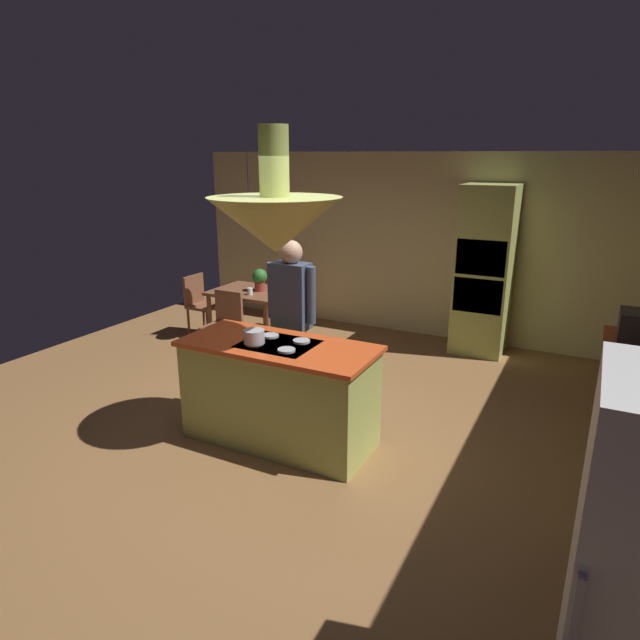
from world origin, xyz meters
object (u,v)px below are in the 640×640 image
object	(u,v)px
kitchen_island	(279,392)
chair_at_corner	(200,301)
chair_facing_island	(225,321)
cooking_pot_on_cooktop	(254,337)
potted_plant_on_table	(260,279)
oven_tower	(484,271)
person_at_island	(292,314)
dining_table	(252,298)
chair_by_back_wall	(277,298)
cup_on_table	(250,291)

from	to	relation	value
kitchen_island	chair_at_corner	distance (m)	3.34
chair_facing_island	cooking_pot_on_cooktop	xyz separation A→B (m)	(1.54, -1.60, 0.51)
chair_facing_island	cooking_pot_on_cooktop	bearing A→B (deg)	-46.15
chair_facing_island	potted_plant_on_table	world-z (taller)	potted_plant_on_table
oven_tower	person_at_island	distance (m)	2.92
dining_table	chair_by_back_wall	world-z (taller)	chair_by_back_wall
chair_facing_island	chair_by_back_wall	bearing A→B (deg)	90.00
kitchen_island	oven_tower	size ratio (longest dim) A/B	0.80
person_at_island	cooking_pot_on_cooktop	distance (m)	0.79
chair_by_back_wall	potted_plant_on_table	xyz separation A→B (m)	(0.11, -0.60, 0.42)
oven_tower	chair_by_back_wall	xyz separation A→B (m)	(-2.80, -0.52, -0.58)
potted_plant_on_table	cup_on_table	xyz separation A→B (m)	(-0.00, -0.23, -0.12)
chair_at_corner	potted_plant_on_table	xyz separation A→B (m)	(1.01, 0.03, 0.42)
chair_facing_island	cup_on_table	distance (m)	0.53
kitchen_island	dining_table	xyz separation A→B (m)	(-1.70, 2.10, 0.18)
person_at_island	chair_by_back_wall	xyz separation A→B (m)	(-1.45, 2.07, -0.49)
chair_at_corner	cup_on_table	distance (m)	1.07
potted_plant_on_table	oven_tower	bearing A→B (deg)	22.47
oven_tower	cup_on_table	world-z (taller)	oven_tower
kitchen_island	chair_facing_island	size ratio (longest dim) A/B	1.99
potted_plant_on_table	chair_by_back_wall	bearing A→B (deg)	100.39
kitchen_island	chair_facing_island	bearing A→B (deg)	139.09
person_at_island	potted_plant_on_table	xyz separation A→B (m)	(-1.34, 1.47, -0.07)
person_at_island	cooking_pot_on_cooktop	world-z (taller)	person_at_island
cooking_pot_on_cooktop	dining_table	bearing A→B (deg)	124.63
kitchen_island	chair_by_back_wall	bearing A→B (deg)	121.94
cup_on_table	dining_table	bearing A→B (deg)	117.50
chair_by_back_wall	potted_plant_on_table	world-z (taller)	potted_plant_on_table
dining_table	potted_plant_on_table	xyz separation A→B (m)	(0.11, 0.03, 0.28)
dining_table	cooking_pot_on_cooktop	xyz separation A→B (m)	(1.54, -2.23, 0.36)
potted_plant_on_table	chair_facing_island	bearing A→B (deg)	-99.46
person_at_island	chair_facing_island	size ratio (longest dim) A/B	1.99
kitchen_island	dining_table	size ratio (longest dim) A/B	1.65
oven_tower	dining_table	size ratio (longest dim) A/B	2.06
oven_tower	chair_at_corner	distance (m)	3.92
oven_tower	chair_at_corner	world-z (taller)	oven_tower
oven_tower	cooking_pot_on_cooktop	distance (m)	3.60
chair_facing_island	chair_at_corner	distance (m)	1.10
chair_facing_island	cooking_pot_on_cooktop	world-z (taller)	cooking_pot_on_cooktop
kitchen_island	cooking_pot_on_cooktop	xyz separation A→B (m)	(-0.16, -0.13, 0.54)
chair_by_back_wall	chair_at_corner	bearing A→B (deg)	34.78
potted_plant_on_table	cooking_pot_on_cooktop	xyz separation A→B (m)	(1.43, -2.26, 0.08)
oven_tower	potted_plant_on_table	xyz separation A→B (m)	(-2.69, -1.11, -0.15)
cup_on_table	cooking_pot_on_cooktop	xyz separation A→B (m)	(1.43, -2.03, 0.21)
person_at_island	oven_tower	bearing A→B (deg)	62.46
chair_at_corner	chair_by_back_wall	bearing A→B (deg)	-55.22
person_at_island	dining_table	bearing A→B (deg)	135.24
chair_facing_island	kitchen_island	bearing A→B (deg)	-40.91
kitchen_island	cooking_pot_on_cooktop	size ratio (longest dim) A/B	9.61
chair_facing_island	cooking_pot_on_cooktop	distance (m)	2.28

